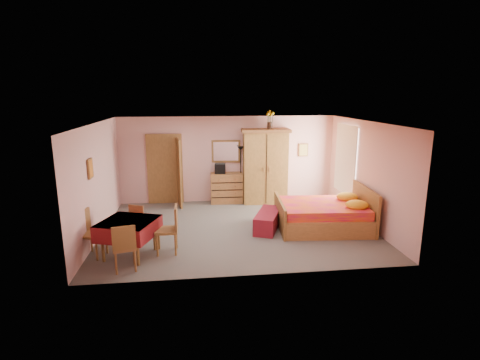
{
  "coord_description": "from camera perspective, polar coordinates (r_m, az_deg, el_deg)",
  "views": [
    {
      "loc": [
        -1.01,
        -8.72,
        3.25
      ],
      "look_at": [
        0.1,
        0.3,
        1.15
      ],
      "focal_mm": 28.0,
      "sensor_mm": 36.0,
      "label": 1
    }
  ],
  "objects": [
    {
      "name": "sunflower_vase",
      "position": [
        11.17,
        4.57,
        9.16
      ],
      "size": [
        0.22,
        0.22,
        0.54
      ],
      "primitive_type": "cube",
      "rotation": [
        0.0,
        0.0,
        -0.04
      ],
      "color": "yellow",
      "rests_on": "wardrobe"
    },
    {
      "name": "picture_left",
      "position": [
        8.56,
        -21.86,
        1.63
      ],
      "size": [
        0.04,
        0.32,
        0.42
      ],
      "primitive_type": "cube",
      "color": "orange",
      "rests_on": "wall_left"
    },
    {
      "name": "floor_lamp",
      "position": [
        11.35,
        0.11,
        0.83
      ],
      "size": [
        0.26,
        0.26,
        1.71
      ],
      "primitive_type": "cube",
      "rotation": [
        0.0,
        0.0,
        0.21
      ],
      "color": "black",
      "rests_on": "floor"
    },
    {
      "name": "wall_mirror",
      "position": [
        11.37,
        -2.17,
        4.4
      ],
      "size": [
        0.87,
        0.11,
        0.68
      ],
      "primitive_type": "cube",
      "rotation": [
        0.0,
        0.0,
        -0.07
      ],
      "color": "silver",
      "rests_on": "wall_back"
    },
    {
      "name": "bench",
      "position": [
        9.27,
        4.26,
        -6.16
      ],
      "size": [
        0.91,
        1.36,
        0.43
      ],
      "primitive_type": "cube",
      "rotation": [
        0.0,
        0.0,
        -0.38
      ],
      "color": "maroon",
      "rests_on": "floor"
    },
    {
      "name": "wall_front",
      "position": [
        6.6,
        2.11,
        -4.18
      ],
      "size": [
        6.5,
        0.1,
        2.6
      ],
      "primitive_type": "cube",
      "color": "#E1A7A3",
      "rests_on": "floor"
    },
    {
      "name": "bed",
      "position": [
        9.44,
        12.48,
        -4.16
      ],
      "size": [
        2.35,
        1.92,
        1.02
      ],
      "primitive_type": "cube",
      "rotation": [
        0.0,
        0.0,
        -0.08
      ],
      "color": "#D2144B",
      "rests_on": "floor"
    },
    {
      "name": "window",
      "position": [
        10.93,
        15.83,
        3.03
      ],
      "size": [
        0.08,
        1.4,
        1.95
      ],
      "primitive_type": "cube",
      "color": "white",
      "rests_on": "wall_right"
    },
    {
      "name": "floor",
      "position": [
        9.36,
        -0.39,
        -7.31
      ],
      "size": [
        6.5,
        6.5,
        0.0
      ],
      "primitive_type": "plane",
      "color": "slate",
      "rests_on": "ground"
    },
    {
      "name": "doorway",
      "position": [
        11.44,
        -11.34,
        1.54
      ],
      "size": [
        1.06,
        0.12,
        2.15
      ],
      "primitive_type": "cube",
      "color": "#9E6B35",
      "rests_on": "floor"
    },
    {
      "name": "dining_table",
      "position": [
        8.03,
        -16.51,
        -8.5
      ],
      "size": [
        1.32,
        1.32,
        0.76
      ],
      "primitive_type": "cube",
      "rotation": [
        0.0,
        0.0,
        -0.34
      ],
      "color": "maroon",
      "rests_on": "floor"
    },
    {
      "name": "chair_east",
      "position": [
        7.97,
        -11.14,
        -7.44
      ],
      "size": [
        0.45,
        0.45,
        1.0
      ],
      "primitive_type": "cube",
      "rotation": [
        0.0,
        0.0,
        1.57
      ],
      "color": "olive",
      "rests_on": "floor"
    },
    {
      "name": "chair_west",
      "position": [
        8.21,
        -21.51,
        -7.61
      ],
      "size": [
        0.56,
        0.56,
        0.97
      ],
      "primitive_type": "cube",
      "rotation": [
        0.0,
        0.0,
        -1.92
      ],
      "color": "#AA7439",
      "rests_on": "floor"
    },
    {
      "name": "chest_of_drawers",
      "position": [
        11.38,
        -2.03,
        -1.21
      ],
      "size": [
        0.98,
        0.51,
        0.91
      ],
      "primitive_type": "cube",
      "rotation": [
        0.0,
        0.0,
        -0.03
      ],
      "color": "#A06736",
      "rests_on": "floor"
    },
    {
      "name": "wardrobe",
      "position": [
        11.28,
        3.85,
        2.09
      ],
      "size": [
        1.47,
        0.82,
        2.24
      ],
      "primitive_type": "cube",
      "rotation": [
        0.0,
        0.0,
        -0.06
      ],
      "color": "#AD7F3A",
      "rests_on": "floor"
    },
    {
      "name": "ceiling",
      "position": [
        8.8,
        -0.41,
        8.78
      ],
      "size": [
        6.5,
        6.5,
        0.0
      ],
      "primitive_type": "plane",
      "rotation": [
        3.14,
        0.0,
        0.0
      ],
      "color": "brown",
      "rests_on": "wall_back"
    },
    {
      "name": "chair_south",
      "position": [
        7.43,
        -17.22,
        -9.64
      ],
      "size": [
        0.5,
        0.5,
        0.92
      ],
      "primitive_type": "cube",
      "rotation": [
        0.0,
        0.0,
        0.22
      ],
      "color": "#915F31",
      "rests_on": "floor"
    },
    {
      "name": "picture_back",
      "position": [
        11.81,
        9.63,
        4.54
      ],
      "size": [
        0.3,
        0.04,
        0.4
      ],
      "primitive_type": "cube",
      "color": "#D8BF59",
      "rests_on": "wall_back"
    },
    {
      "name": "chair_north",
      "position": [
        8.69,
        -16.0,
        -6.6
      ],
      "size": [
        0.49,
        0.49,
        0.82
      ],
      "primitive_type": "cube",
      "rotation": [
        0.0,
        0.0,
        2.72
      ],
      "color": "#AB7839",
      "rests_on": "floor"
    },
    {
      "name": "wall_left",
      "position": [
        9.21,
        -20.91,
        -0.08
      ],
      "size": [
        0.1,
        5.0,
        2.6
      ],
      "primitive_type": "cube",
      "color": "#E1A7A3",
      "rests_on": "floor"
    },
    {
      "name": "stereo",
      "position": [
        11.24,
        -3.04,
        1.77
      ],
      "size": [
        0.34,
        0.26,
        0.3
      ],
      "primitive_type": "cube",
      "rotation": [
        0.0,
        0.0,
        -0.08
      ],
      "color": "black",
      "rests_on": "chest_of_drawers"
    },
    {
      "name": "wall_back",
      "position": [
        11.43,
        -1.85,
        3.18
      ],
      "size": [
        6.5,
        0.1,
        2.6
      ],
      "primitive_type": "cube",
      "color": "#E1A7A3",
      "rests_on": "floor"
    },
    {
      "name": "wall_right",
      "position": [
        9.9,
        18.64,
        0.96
      ],
      "size": [
        0.1,
        5.0,
        2.6
      ],
      "primitive_type": "cube",
      "color": "#E1A7A3",
      "rests_on": "floor"
    }
  ]
}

